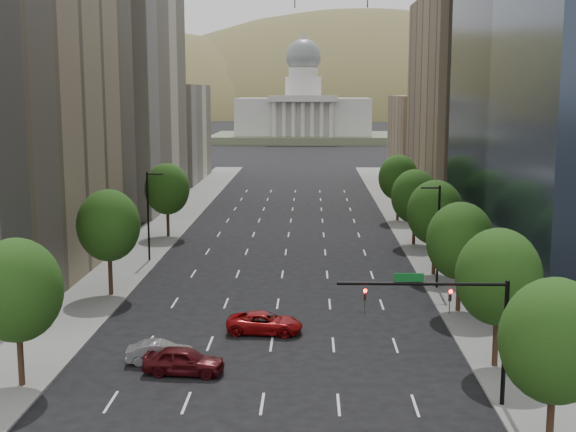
# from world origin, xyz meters

# --- Properties ---
(sidewalk_left) EXTENTS (6.00, 200.00, 0.15)m
(sidewalk_left) POSITION_xyz_m (-15.50, 60.00, 0.07)
(sidewalk_left) COLOR slate
(sidewalk_left) RESTS_ON ground
(sidewalk_right) EXTENTS (6.00, 200.00, 0.15)m
(sidewalk_right) POSITION_xyz_m (15.50, 60.00, 0.07)
(sidewalk_right) COLOR slate
(sidewalk_right) RESTS_ON ground
(midrise_cream_left) EXTENTS (14.00, 30.00, 35.00)m
(midrise_cream_left) POSITION_xyz_m (-25.00, 103.00, 17.50)
(midrise_cream_left) COLOR beige
(midrise_cream_left) RESTS_ON ground
(filler_left) EXTENTS (14.00, 26.00, 18.00)m
(filler_left) POSITION_xyz_m (-25.00, 136.00, 9.00)
(filler_left) COLOR beige
(filler_left) RESTS_ON ground
(parking_tan_right) EXTENTS (14.00, 30.00, 30.00)m
(parking_tan_right) POSITION_xyz_m (25.00, 100.00, 15.00)
(parking_tan_right) COLOR #8C7759
(parking_tan_right) RESTS_ON ground
(filler_right) EXTENTS (14.00, 26.00, 16.00)m
(filler_right) POSITION_xyz_m (25.00, 133.00, 8.00)
(filler_right) COLOR #8C7759
(filler_right) RESTS_ON ground
(tree_right_0) EXTENTS (5.20, 5.20, 8.39)m
(tree_right_0) POSITION_xyz_m (14.00, 25.00, 5.39)
(tree_right_0) COLOR #382316
(tree_right_0) RESTS_ON ground
(tree_right_1) EXTENTS (5.20, 5.20, 8.75)m
(tree_right_1) POSITION_xyz_m (14.00, 36.00, 5.75)
(tree_right_1) COLOR #382316
(tree_right_1) RESTS_ON ground
(tree_right_2) EXTENTS (5.20, 5.20, 8.61)m
(tree_right_2) POSITION_xyz_m (14.00, 48.00, 5.60)
(tree_right_2) COLOR #382316
(tree_right_2) RESTS_ON ground
(tree_right_3) EXTENTS (5.20, 5.20, 8.89)m
(tree_right_3) POSITION_xyz_m (14.00, 60.00, 5.89)
(tree_right_3) COLOR #382316
(tree_right_3) RESTS_ON ground
(tree_right_4) EXTENTS (5.20, 5.20, 8.46)m
(tree_right_4) POSITION_xyz_m (14.00, 74.00, 5.46)
(tree_right_4) COLOR #382316
(tree_right_4) RESTS_ON ground
(tree_right_5) EXTENTS (5.20, 5.20, 8.75)m
(tree_right_5) POSITION_xyz_m (14.00, 90.00, 5.75)
(tree_right_5) COLOR #382316
(tree_right_5) RESTS_ON ground
(tree_left_0) EXTENTS (5.20, 5.20, 8.75)m
(tree_left_0) POSITION_xyz_m (-14.00, 32.00, 5.75)
(tree_left_0) COLOR #382316
(tree_left_0) RESTS_ON ground
(tree_left_1) EXTENTS (5.20, 5.20, 8.97)m
(tree_left_1) POSITION_xyz_m (-14.00, 52.00, 5.96)
(tree_left_1) COLOR #382316
(tree_left_1) RESTS_ON ground
(tree_left_2) EXTENTS (5.20, 5.20, 8.68)m
(tree_left_2) POSITION_xyz_m (-14.00, 78.00, 5.68)
(tree_left_2) COLOR #382316
(tree_left_2) RESTS_ON ground
(streetlight_rn) EXTENTS (1.70, 0.20, 9.00)m
(streetlight_rn) POSITION_xyz_m (13.44, 55.00, 4.84)
(streetlight_rn) COLOR black
(streetlight_rn) RESTS_ON ground
(streetlight_ln) EXTENTS (1.70, 0.20, 9.00)m
(streetlight_ln) POSITION_xyz_m (-13.44, 65.00, 4.84)
(streetlight_ln) COLOR black
(streetlight_ln) RESTS_ON ground
(traffic_signal) EXTENTS (9.12, 0.40, 7.38)m
(traffic_signal) POSITION_xyz_m (10.53, 30.00, 5.17)
(traffic_signal) COLOR black
(traffic_signal) RESTS_ON ground
(capitol) EXTENTS (60.00, 40.00, 35.20)m
(capitol) POSITION_xyz_m (0.00, 249.71, 8.58)
(capitol) COLOR #596647
(capitol) RESTS_ON ground
(foothills) EXTENTS (720.00, 413.00, 263.00)m
(foothills) POSITION_xyz_m (34.67, 599.39, -37.78)
(foothills) COLOR olive
(foothills) RESTS_ON ground
(car_maroon) EXTENTS (5.06, 2.41, 1.67)m
(car_maroon) POSITION_xyz_m (-5.00, 34.38, 0.83)
(car_maroon) COLOR #440B0F
(car_maroon) RESTS_ON ground
(car_silver) EXTENTS (4.31, 1.83, 1.38)m
(car_silver) POSITION_xyz_m (-6.79, 36.23, 0.69)
(car_silver) COLOR #939297
(car_silver) RESTS_ON ground
(car_red_far) EXTENTS (5.49, 2.81, 1.48)m
(car_red_far) POSITION_xyz_m (-0.59, 42.42, 0.74)
(car_red_far) COLOR maroon
(car_red_far) RESTS_ON ground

